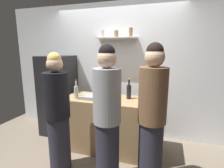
% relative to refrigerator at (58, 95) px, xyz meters
% --- Properties ---
extents(ground_plane, '(5.28, 5.28, 0.00)m').
position_rel_refrigerator_xyz_m(ground_plane, '(1.14, -0.85, -0.79)').
color(ground_plane, '#726656').
extents(back_wall_assembly, '(4.80, 0.32, 2.60)m').
position_rel_refrigerator_xyz_m(back_wall_assembly, '(1.14, 0.40, 0.51)').
color(back_wall_assembly, white).
rests_on(back_wall_assembly, ground).
extents(refrigerator, '(0.57, 0.69, 1.59)m').
position_rel_refrigerator_xyz_m(refrigerator, '(0.00, 0.00, 0.00)').
color(refrigerator, black).
rests_on(refrigerator, ground).
extents(counter, '(1.63, 0.65, 0.91)m').
position_rel_refrigerator_xyz_m(counter, '(1.26, -0.32, -0.34)').
color(counter, '#9E7A51').
rests_on(counter, ground).
extents(baking_pan, '(0.34, 0.24, 0.05)m').
position_rel_refrigerator_xyz_m(baking_pan, '(0.92, -0.42, 0.14)').
color(baking_pan, gray).
rests_on(baking_pan, counter).
extents(utensil_holder, '(0.10, 0.10, 0.22)m').
position_rel_refrigerator_xyz_m(utensil_holder, '(1.25, -0.40, 0.17)').
color(utensil_holder, '#B2B2B7').
rests_on(utensil_holder, counter).
extents(wine_bottle_pale_glass, '(0.07, 0.07, 0.32)m').
position_rel_refrigerator_xyz_m(wine_bottle_pale_glass, '(0.69, -0.48, 0.23)').
color(wine_bottle_pale_glass, '#B2BFB2').
rests_on(wine_bottle_pale_glass, counter).
extents(wine_bottle_dark_glass, '(0.08, 0.08, 0.34)m').
position_rel_refrigerator_xyz_m(wine_bottle_dark_glass, '(1.53, -0.23, 0.24)').
color(wine_bottle_dark_glass, black).
rests_on(wine_bottle_dark_glass, counter).
extents(water_bottle_plastic, '(0.09, 0.09, 0.23)m').
position_rel_refrigerator_xyz_m(water_bottle_plastic, '(1.21, -0.06, 0.21)').
color(water_bottle_plastic, silver).
rests_on(water_bottle_plastic, counter).
extents(person_grey_hoodie, '(0.34, 0.34, 1.77)m').
position_rel_refrigerator_xyz_m(person_grey_hoodie, '(1.44, -1.08, 0.09)').
color(person_grey_hoodie, '#262633').
rests_on(person_grey_hoodie, ground).
extents(person_blonde, '(0.34, 0.34, 1.68)m').
position_rel_refrigerator_xyz_m(person_blonde, '(0.70, -1.04, 0.04)').
color(person_blonde, '#262633').
rests_on(person_blonde, ground).
extents(person_brown_jacket, '(0.34, 0.34, 1.79)m').
position_rel_refrigerator_xyz_m(person_brown_jacket, '(1.97, -0.94, 0.11)').
color(person_brown_jacket, '#262633').
rests_on(person_brown_jacket, ground).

